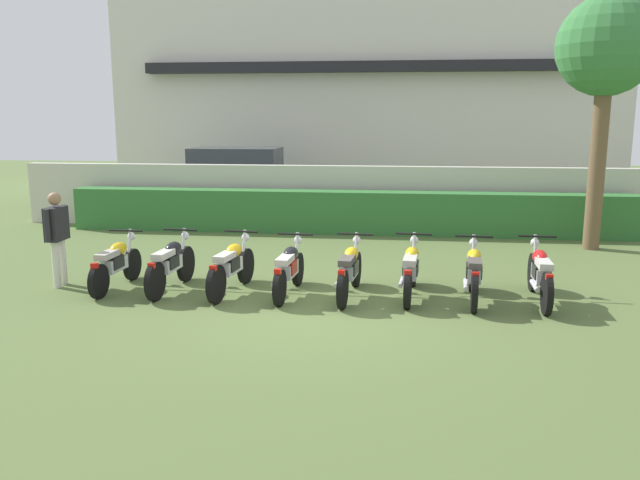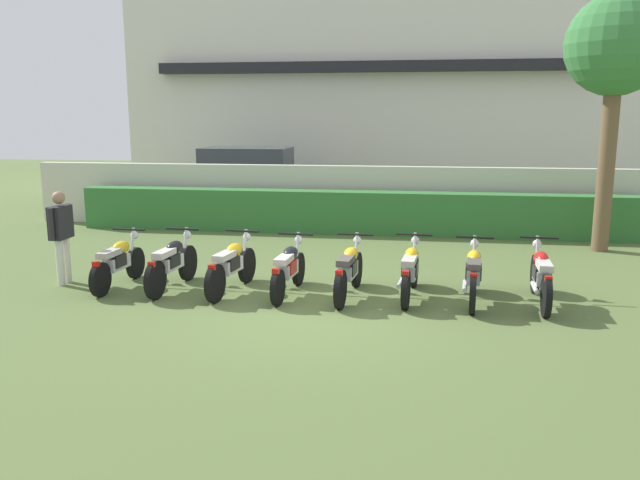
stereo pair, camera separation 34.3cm
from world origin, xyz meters
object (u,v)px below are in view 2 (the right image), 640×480
motorcycle_in_row_1 (172,263)px  motorcycle_in_row_6 (473,274)px  motorcycle_in_row_0 (118,262)px  motorcycle_in_row_2 (231,265)px  motorcycle_in_row_5 (410,270)px  parked_car (252,178)px  motorcycle_in_row_7 (541,276)px  tree_near_inspector (616,51)px  motorcycle_in_row_3 (288,268)px  inspector_person (61,230)px  motorcycle_in_row_4 (349,270)px

motorcycle_in_row_1 → motorcycle_in_row_6: (4.93, -0.04, 0.00)m
motorcycle_in_row_0 → motorcycle_in_row_2: bearing=-87.8°
motorcycle_in_row_5 → motorcycle_in_row_6: 0.98m
parked_car → motorcycle_in_row_2: size_ratio=2.39×
motorcycle_in_row_6 → motorcycle_in_row_7: motorcycle_in_row_6 is taller
motorcycle_in_row_0 → parked_car: bearing=3.5°
tree_near_inspector → motorcycle_in_row_1: 9.82m
motorcycle_in_row_3 → inspector_person: 4.02m
tree_near_inspector → motorcycle_in_row_5: size_ratio=2.76×
parked_car → motorcycle_in_row_7: bearing=-53.8°
motorcycle_in_row_2 → inspector_person: (-3.03, 0.07, 0.50)m
motorcycle_in_row_3 → motorcycle_in_row_6: 2.93m
motorcycle_in_row_0 → motorcycle_in_row_3: size_ratio=0.97×
motorcycle_in_row_2 → motorcycle_in_row_6: bearing=-82.8°
motorcycle_in_row_4 → motorcycle_in_row_0: bearing=95.0°
parked_car → motorcycle_in_row_6: parked_car is taller
motorcycle_in_row_2 → motorcycle_in_row_7: size_ratio=0.96×
tree_near_inspector → motorcycle_in_row_5: bearing=-133.1°
motorcycle_in_row_0 → motorcycle_in_row_7: bearing=-87.2°
motorcycle_in_row_1 → inspector_person: 2.05m
inspector_person → motorcycle_in_row_5: bearing=0.5°
motorcycle_in_row_1 → tree_near_inspector: bearing=-57.1°
parked_car → motorcycle_in_row_0: 9.64m
motorcycle_in_row_5 → motorcycle_in_row_6: motorcycle_in_row_6 is taller
motorcycle_in_row_2 → motorcycle_in_row_5: bearing=-80.0°
motorcycle_in_row_5 → motorcycle_in_row_4: bearing=102.7°
parked_car → motorcycle_in_row_7: (7.09, -9.59, -0.48)m
motorcycle_in_row_4 → motorcycle_in_row_5: bearing=-76.9°
tree_near_inspector → motorcycle_in_row_5: (-4.01, -4.28, -3.73)m
motorcycle_in_row_3 → inspector_person: size_ratio=1.13×
parked_car → motorcycle_in_row_5: (5.09, -9.51, -0.49)m
parked_car → motorcycle_in_row_6: 11.42m
motorcycle_in_row_0 → motorcycle_in_row_2: 2.00m
parked_car → tree_near_inspector: bearing=-30.2°
parked_car → inspector_person: bearing=-95.3°
motorcycle_in_row_6 → motorcycle_in_row_3: bearing=94.5°
motorcycle_in_row_6 → inspector_person: bearing=94.0°
parked_car → tree_near_inspector: size_ratio=0.85×
motorcycle_in_row_0 → motorcycle_in_row_4: motorcycle_in_row_4 is taller
motorcycle_in_row_2 → motorcycle_in_row_3: size_ratio=1.04×
motorcycle_in_row_7 → inspector_person: 7.96m
motorcycle_in_row_7 → motorcycle_in_row_1: bearing=93.3°
parked_car → motorcycle_in_row_0: parked_car is taller
motorcycle_in_row_3 → motorcycle_in_row_6: size_ratio=0.99×
parked_car → inspector_person: (-0.85, -9.57, 0.01)m
motorcycle_in_row_3 → motorcycle_in_row_4: 0.99m
parked_car → motorcycle_in_row_0: (0.18, -9.62, -0.50)m
motorcycle_in_row_5 → motorcycle_in_row_7: motorcycle_in_row_7 is taller
motorcycle_in_row_2 → motorcycle_in_row_3: motorcycle_in_row_2 is taller
motorcycle_in_row_0 → motorcycle_in_row_3: (2.95, -0.02, 0.00)m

